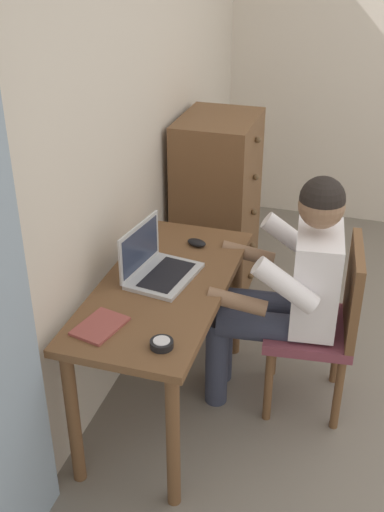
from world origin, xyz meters
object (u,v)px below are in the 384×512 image
object	(u,v)px
desk	(164,305)
person_seated	(288,282)
notebook_pad	(100,326)
dresser	(217,208)
desk_clock	(162,344)
computer_mouse	(197,243)
laptop	(156,266)
chair	(325,320)

from	to	relation	value
desk	person_seated	world-z (taller)	person_seated
desk	notebook_pad	distance (m)	0.43
dresser	desk_clock	bearing A→B (deg)	-172.52
dresser	computer_mouse	xyz separation A→B (m)	(-0.79, -0.10, 0.17)
person_seated	dresser	bearing A→B (deg)	32.15
laptop	computer_mouse	distance (m)	0.34
desk_clock	notebook_pad	world-z (taller)	desk_clock
dresser	laptop	size ratio (longest dim) A/B	3.02
person_seated	notebook_pad	bearing A→B (deg)	134.25
desk	laptop	size ratio (longest dim) A/B	3.16
person_seated	desk_clock	distance (m)	0.78
person_seated	chair	bearing A→B (deg)	-84.45
desk	person_seated	bearing A→B (deg)	-65.05
dresser	person_seated	world-z (taller)	person_seated
dresser	desk_clock	xyz separation A→B (m)	(-1.61, -0.21, 0.17)
chair	notebook_pad	world-z (taller)	chair
laptop	desk_clock	xyz separation A→B (m)	(-0.49, -0.20, -0.04)
dresser	chair	world-z (taller)	dresser
chair	person_seated	size ratio (longest dim) A/B	0.73
person_seated	computer_mouse	xyz separation A→B (m)	(0.14, 0.48, 0.06)
dresser	person_seated	bearing A→B (deg)	-147.85
dresser	computer_mouse	world-z (taller)	dresser
desk	chair	size ratio (longest dim) A/B	1.35
chair	laptop	world-z (taller)	laptop
desk	desk_clock	size ratio (longest dim) A/B	13.11
person_seated	desk	bearing A→B (deg)	114.95
chair	desk_clock	distance (m)	0.92
person_seated	notebook_pad	size ratio (longest dim) A/B	5.68
desk	desk_clock	xyz separation A→B (m)	(-0.44, -0.14, 0.13)
notebook_pad	desk_clock	bearing A→B (deg)	-86.85
chair	person_seated	distance (m)	0.26
person_seated	laptop	distance (m)	0.61
person_seated	desk_clock	world-z (taller)	person_seated
desk	chair	bearing A→B (deg)	-69.72
computer_mouse	desk_clock	bearing A→B (deg)	-155.74
dresser	desk_clock	distance (m)	1.63
person_seated	laptop	size ratio (longest dim) A/B	3.20
chair	desk	bearing A→B (deg)	110.28
desk	laptop	bearing A→B (deg)	46.32
dresser	desk_clock	size ratio (longest dim) A/B	12.51
laptop	computer_mouse	world-z (taller)	laptop
dresser	desk	bearing A→B (deg)	-176.76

